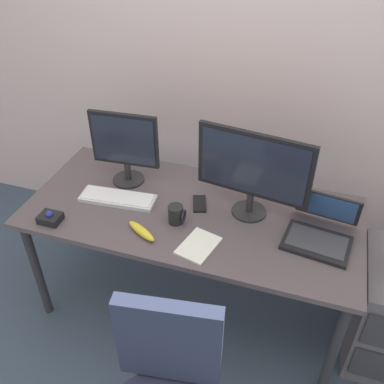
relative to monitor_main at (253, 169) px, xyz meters
The scene contains 12 objects.
ground_plane 1.05m from the monitor_main, 165.35° to the right, with size 8.00×8.00×0.00m, color #3A4A5D.
back_wall 0.83m from the monitor_main, 113.07° to the left, with size 6.00×0.10×2.80m, color beige.
desk 0.45m from the monitor_main, 165.35° to the right, with size 1.75×0.80×0.74m.
monitor_main is the anchor object (origin of this frame).
monitor_side 0.72m from the monitor_main, behind, with size 0.38×0.18×0.42m.
keyboard 0.75m from the monitor_main, behind, with size 0.42×0.17×0.03m.
laptop 0.43m from the monitor_main, 12.41° to the right, with size 0.35×0.35×0.22m.
trackball_mouse 1.05m from the monitor_main, 158.01° to the right, with size 0.11×0.09×0.07m.
coffee_mug 0.44m from the monitor_main, 150.62° to the right, with size 0.09×0.08×0.10m.
paper_notepad 0.45m from the monitor_main, 117.99° to the right, with size 0.15×0.21×0.01m, color white.
cell_phone 0.38m from the monitor_main, behind, with size 0.07×0.14×0.01m, color black.
banana 0.62m from the monitor_main, 144.82° to the right, with size 0.19×0.04×0.04m, color yellow.
Camera 1 is at (0.54, -1.65, 2.16)m, focal length 39.93 mm.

